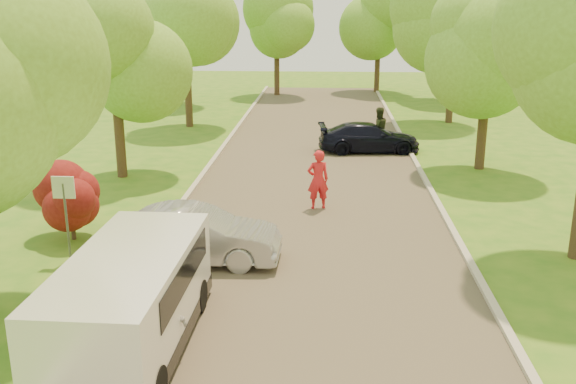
% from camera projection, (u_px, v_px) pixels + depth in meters
% --- Properties ---
extents(ground, '(100.00, 100.00, 0.00)m').
position_uv_depth(ground, '(296.00, 352.00, 11.75)').
color(ground, '#356F1A').
rests_on(ground, ground).
extents(road, '(8.00, 60.00, 0.01)m').
position_uv_depth(road, '(309.00, 214.00, 19.41)').
color(road, '#4C4438').
rests_on(road, ground).
extents(curb_left, '(0.18, 60.00, 0.12)m').
position_uv_depth(curb_left, '(177.00, 210.00, 19.63)').
color(curb_left, '#B2AD9E').
rests_on(curb_left, ground).
extents(curb_right, '(0.18, 60.00, 0.12)m').
position_uv_depth(curb_right, '(444.00, 215.00, 19.15)').
color(curb_right, '#B2AD9E').
rests_on(curb_right, ground).
extents(street_sign, '(0.55, 0.06, 2.17)m').
position_uv_depth(street_sign, '(65.00, 201.00, 15.48)').
color(street_sign, '#59595E').
rests_on(street_sign, ground).
extents(red_shrub, '(1.70, 1.70, 1.95)m').
position_uv_depth(red_shrub, '(70.00, 200.00, 17.07)').
color(red_shrub, '#382619').
rests_on(red_shrub, ground).
extents(tree_l_midb, '(4.30, 4.20, 6.62)m').
position_uv_depth(tree_l_midb, '(118.00, 50.00, 22.34)').
color(tree_l_midb, '#382619').
rests_on(tree_l_midb, ground).
extents(tree_l_far, '(4.92, 4.80, 7.79)m').
position_uv_depth(tree_l_far, '(189.00, 17.00, 31.63)').
color(tree_l_far, '#382619').
rests_on(tree_l_far, ground).
extents(tree_r_midb, '(4.51, 4.40, 7.01)m').
position_uv_depth(tree_r_midb, '(496.00, 39.00, 23.38)').
color(tree_r_midb, '#382619').
rests_on(tree_r_midb, ground).
extents(tree_r_far, '(5.33, 5.20, 8.34)m').
position_uv_depth(tree_r_far, '(461.00, 9.00, 32.64)').
color(tree_r_far, '#382619').
rests_on(tree_r_far, ground).
extents(tree_bg_a, '(5.12, 5.00, 7.72)m').
position_uv_depth(tree_bg_a, '(178.00, 17.00, 39.47)').
color(tree_bg_a, '#382619').
rests_on(tree_bg_a, ground).
extents(tree_bg_b, '(5.12, 5.00, 7.95)m').
position_uv_depth(tree_bg_b, '(452.00, 13.00, 40.32)').
color(tree_bg_b, '#382619').
rests_on(tree_bg_b, ground).
extents(tree_bg_c, '(4.92, 4.80, 7.33)m').
position_uv_depth(tree_bg_c, '(280.00, 20.00, 43.03)').
color(tree_bg_c, '#382619').
rests_on(tree_bg_c, ground).
extents(tree_bg_d, '(5.12, 5.00, 7.72)m').
position_uv_depth(tree_bg_d, '(382.00, 15.00, 44.45)').
color(tree_bg_d, '#382619').
rests_on(tree_bg_d, ground).
extents(minivan, '(2.05, 5.05, 1.87)m').
position_uv_depth(minivan, '(131.00, 300.00, 11.61)').
color(minivan, white).
rests_on(minivan, ground).
extents(silver_sedan, '(4.20, 1.54, 1.38)m').
position_uv_depth(silver_sedan, '(195.00, 235.00, 15.69)').
color(silver_sedan, '#9D9EA2').
rests_on(silver_sedan, ground).
extents(dark_sedan, '(4.44, 2.14, 1.25)m').
position_uv_depth(dark_sedan, '(369.00, 137.00, 27.39)').
color(dark_sedan, black).
rests_on(dark_sedan, ground).
extents(longboard, '(0.54, 0.89, 0.10)m').
position_uv_depth(longboard, '(162.00, 348.00, 11.72)').
color(longboard, black).
rests_on(longboard, ground).
extents(skateboarder, '(1.23, 0.98, 1.67)m').
position_uv_depth(skateboarder, '(159.00, 306.00, 11.47)').
color(skateboarder, slate).
rests_on(skateboarder, longboard).
extents(person_striped, '(0.77, 0.60, 1.86)m').
position_uv_depth(person_striped, '(318.00, 180.00, 19.69)').
color(person_striped, red).
rests_on(person_striped, ground).
extents(person_olive, '(1.08, 0.95, 1.87)m').
position_uv_depth(person_olive, '(378.00, 129.00, 27.63)').
color(person_olive, '#2D3520').
rests_on(person_olive, ground).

